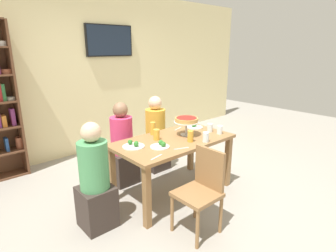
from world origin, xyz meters
name	(u,v)px	position (x,y,z in m)	size (l,w,h in m)	color
ground_plane	(173,192)	(0.00, 0.00, 0.00)	(12.00, 12.00, 0.00)	gray
rear_partition	(89,73)	(0.00, 2.20, 1.40)	(8.00, 0.12, 2.80)	beige
dining_table	(173,147)	(0.00, 0.00, 0.64)	(1.50, 0.81, 0.74)	olive
television	(110,41)	(0.40, 2.11, 1.96)	(0.90, 0.05, 0.54)	black
diner_far_right	(156,139)	(0.31, 0.74, 0.49)	(0.34, 0.34, 1.15)	#382D28
diner_far_left	(122,150)	(-0.33, 0.68, 0.49)	(0.34, 0.34, 1.15)	#382D28
diner_head_west	(95,184)	(-1.07, 0.03, 0.49)	(0.34, 0.34, 1.15)	#382D28
chair_near_left	(202,187)	(-0.29, -0.74, 0.49)	(0.40, 0.40, 0.87)	olive
deep_dish_pizza_stand	(186,121)	(0.24, 0.01, 0.93)	(0.33, 0.33, 0.24)	silver
salad_plate_near_diner	(161,145)	(-0.30, -0.11, 0.76)	(0.22, 0.22, 0.07)	white
salad_plate_far_diner	(194,126)	(0.57, 0.17, 0.76)	(0.22, 0.22, 0.07)	white
salad_plate_spare	(134,145)	(-0.52, 0.11, 0.76)	(0.25, 0.25, 0.07)	white
beer_glass_amber_tall	(157,135)	(-0.17, 0.13, 0.81)	(0.08, 0.08, 0.13)	gold
beer_glass_amber_short	(153,128)	(-0.07, 0.32, 0.82)	(0.07, 0.07, 0.17)	gold
beer_glass_amber_spare	(190,136)	(0.09, -0.20, 0.81)	(0.07, 0.07, 0.14)	gold
water_glass_clear_near	(210,128)	(0.59, -0.10, 0.80)	(0.07, 0.07, 0.11)	white
water_glass_clear_far	(206,137)	(0.23, -0.33, 0.80)	(0.08, 0.08, 0.12)	white
water_glass_clear_spare	(220,130)	(0.61, -0.24, 0.80)	(0.07, 0.07, 0.11)	white
cutlery_fork_near	(178,129)	(0.36, 0.29, 0.74)	(0.18, 0.02, 0.01)	silver
cutlery_knife_near	(156,157)	(-0.53, -0.31, 0.74)	(0.18, 0.02, 0.01)	silver
cutlery_fork_far	(181,148)	(-0.15, -0.30, 0.74)	(0.18, 0.02, 0.01)	silver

